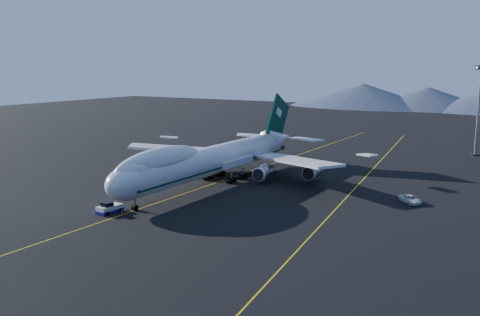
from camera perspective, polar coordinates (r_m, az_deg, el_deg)
The scene contains 7 objects.
ground at distance 123.72m, azimuth -2.89°, elevation -2.77°, with size 500.00×500.00×0.00m, color black.
taxiway_line_main at distance 123.72m, azimuth -2.89°, elevation -2.76°, with size 0.25×220.00×0.01m, color gold.
taxiway_line_side at distance 119.40m, azimuth 11.93°, elevation -3.44°, with size 0.25×200.00×0.01m, color gold.
boeing_747 at distance 122.59m, azimuth -2.90°, elevation -0.11°, with size 59.62×72.43×19.37m.
pushback_tug at distance 102.84m, azimuth -13.73°, elevation -5.32°, with size 3.17×5.10×2.13m.
service_van at distance 111.84m, azimuth 17.68°, elevation -4.21°, with size 2.61×5.67×1.58m, color silver.
floodlight_mast at distance 175.42m, azimuth 24.08°, elevation 4.67°, with size 3.32×2.49×26.90m.
Camera 1 is at (67.50, -100.00, 27.39)m, focal length 40.00 mm.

